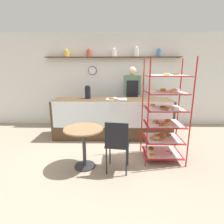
{
  "coord_description": "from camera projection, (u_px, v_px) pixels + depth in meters",
  "views": [
    {
      "loc": [
        0.06,
        -3.11,
        1.67
      ],
      "look_at": [
        0.0,
        0.39,
        0.82
      ],
      "focal_mm": 28.0,
      "sensor_mm": 36.0,
      "label": 1
    }
  ],
  "objects": [
    {
      "name": "ground_plane",
      "position": [
        112.0,
        157.0,
        3.42
      ],
      "size": [
        14.0,
        14.0,
        0.0
      ],
      "primitive_type": "plane",
      "color": "gray"
    },
    {
      "name": "back_wall",
      "position": [
        113.0,
        80.0,
        5.25
      ],
      "size": [
        10.0,
        0.3,
        2.7
      ],
      "color": "white",
      "rests_on": "ground_plane"
    },
    {
      "name": "display_counter",
      "position": [
        113.0,
        118.0,
        4.39
      ],
      "size": [
        2.89,
        0.74,
        0.96
      ],
      "color": "#4C3823",
      "rests_on": "ground_plane"
    },
    {
      "name": "pastry_rack",
      "position": [
        164.0,
        117.0,
        3.18
      ],
      "size": [
        0.73,
        0.62,
        1.87
      ],
      "color": "#A51919",
      "rests_on": "ground_plane"
    },
    {
      "name": "person_worker",
      "position": [
        132.0,
        96.0,
        4.89
      ],
      "size": [
        0.46,
        0.23,
        1.75
      ],
      "color": "#282833",
      "rests_on": "ground_plane"
    },
    {
      "name": "cafe_table",
      "position": [
        84.0,
        138.0,
        2.97
      ],
      "size": [
        0.67,
        0.67,
        0.71
      ],
      "color": "#262628",
      "rests_on": "ground_plane"
    },
    {
      "name": "cafe_chair",
      "position": [
        117.0,
        142.0,
        2.79
      ],
      "size": [
        0.43,
        0.43,
        0.89
      ],
      "rotation": [
        0.0,
        0.0,
        9.28
      ],
      "color": "black",
      "rests_on": "ground_plane"
    },
    {
      "name": "coffee_carafe",
      "position": [
        88.0,
        92.0,
        4.36
      ],
      "size": [
        0.15,
        0.15,
        0.34
      ],
      "color": "black",
      "rests_on": "display_counter"
    },
    {
      "name": "donut_tray_counter",
      "position": [
        115.0,
        99.0,
        4.25
      ],
      "size": [
        0.5,
        0.3,
        0.05
      ],
      "color": "silver",
      "rests_on": "display_counter"
    }
  ]
}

